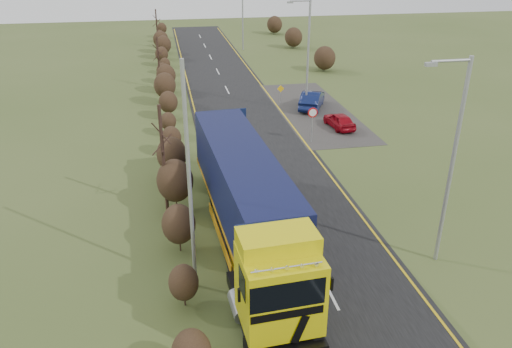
{
  "coord_description": "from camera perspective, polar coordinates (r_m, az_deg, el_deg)",
  "views": [
    {
      "loc": [
        -6.17,
        -20.36,
        13.35
      ],
      "look_at": [
        -1.62,
        3.8,
        1.93
      ],
      "focal_mm": 35.0,
      "sensor_mm": 36.0,
      "label": 1
    }
  ],
  "objects": [
    {
      "name": "road",
      "position": [
        33.73,
        0.75,
        1.62
      ],
      "size": [
        8.0,
        120.0,
        0.02
      ],
      "primitive_type": "cube",
      "color": "black",
      "rests_on": "ground"
    },
    {
      "name": "streetlight_near",
      "position": [
        22.54,
        21.4,
        1.88
      ],
      "size": [
        1.99,
        0.19,
        9.39
      ],
      "color": "#95979A",
      "rests_on": "ground"
    },
    {
      "name": "streetlight_far",
      "position": [
        69.67,
        -1.64,
        18.07
      ],
      "size": [
        1.95,
        0.18,
        9.17
      ],
      "color": "#95979A",
      "rests_on": "ground"
    },
    {
      "name": "car_blue_sedan",
      "position": [
        44.75,
        6.41,
        8.45
      ],
      "size": [
        3.52,
        4.99,
        1.56
      ],
      "primitive_type": "imported",
      "rotation": [
        0.0,
        0.0,
        2.7
      ],
      "color": "#0B1540",
      "rests_on": "ground"
    },
    {
      "name": "car_red_hatchback",
      "position": [
        40.09,
        9.51,
        6.04
      ],
      "size": [
        1.85,
        3.72,
        1.22
      ],
      "primitive_type": "imported",
      "rotation": [
        0.0,
        0.0,
        3.26
      ],
      "color": "maroon",
      "rests_on": "ground"
    },
    {
      "name": "warning_board",
      "position": [
        45.93,
        2.82,
        9.29
      ],
      "size": [
        0.64,
        0.11,
        1.68
      ],
      "color": "#95979A",
      "rests_on": "ground"
    },
    {
      "name": "lane_markings",
      "position": [
        33.45,
        0.86,
        1.44
      ],
      "size": [
        7.52,
        116.0,
        0.01
      ],
      "color": "gold",
      "rests_on": "road"
    },
    {
      "name": "hedgerow",
      "position": [
        30.59,
        -9.53,
        2.01
      ],
      "size": [
        2.24,
        102.04,
        6.05
      ],
      "color": "black",
      "rests_on": "ground"
    },
    {
      "name": "left_pole",
      "position": [
        19.5,
        -7.61,
        -1.16
      ],
      "size": [
        0.16,
        0.16,
        9.71
      ],
      "primitive_type": "cylinder",
      "color": "#95979A",
      "rests_on": "ground"
    },
    {
      "name": "layby",
      "position": [
        44.35,
        6.5,
        7.25
      ],
      "size": [
        6.0,
        18.0,
        0.02
      ],
      "primitive_type": "cube",
      "color": "#312E2B",
      "rests_on": "ground"
    },
    {
      "name": "streetlight_mid",
      "position": [
        42.67,
        5.83,
        13.72
      ],
      "size": [
        1.98,
        0.19,
        9.34
      ],
      "color": "#95979A",
      "rests_on": "ground"
    },
    {
      "name": "speed_sign",
      "position": [
        36.45,
        6.47,
        6.4
      ],
      "size": [
        0.73,
        0.1,
        2.63
      ],
      "color": "#95979A",
      "rests_on": "ground"
    },
    {
      "name": "lorry",
      "position": [
        23.12,
        -1.05,
        -2.87
      ],
      "size": [
        3.49,
        16.41,
        4.53
      ],
      "rotation": [
        0.0,
        0.0,
        0.06
      ],
      "color": "black",
      "rests_on": "ground"
    },
    {
      "name": "ground",
      "position": [
        25.11,
        5.29,
        -7.32
      ],
      "size": [
        160.0,
        160.0,
        0.0
      ],
      "primitive_type": "plane",
      "color": "#3E4E21",
      "rests_on": "ground"
    }
  ]
}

